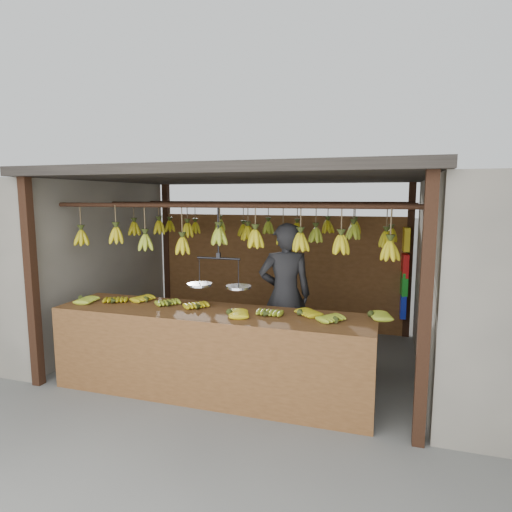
% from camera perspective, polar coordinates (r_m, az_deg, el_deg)
% --- Properties ---
extents(ground, '(80.00, 80.00, 0.00)m').
position_cam_1_polar(ground, '(5.80, -0.90, -13.24)').
color(ground, '#5B5B57').
extents(stall, '(4.30, 3.30, 2.40)m').
position_cam_1_polar(stall, '(5.72, 0.08, 6.71)').
color(stall, black).
rests_on(stall, ground).
extents(neighbor_left, '(3.00, 3.00, 2.30)m').
position_cam_1_polar(neighbor_left, '(7.43, -28.35, -0.32)').
color(neighbor_left, slate).
rests_on(neighbor_left, ground).
extents(counter, '(3.47, 0.77, 0.96)m').
position_cam_1_polar(counter, '(4.50, -6.57, -10.02)').
color(counter, brown).
rests_on(counter, ground).
extents(hanging_bananas, '(3.63, 2.22, 0.40)m').
position_cam_1_polar(hanging_bananas, '(5.43, -0.91, 3.03)').
color(hanging_bananas, '#AF9F12').
rests_on(hanging_bananas, ground).
extents(balance_scale, '(0.70, 0.26, 0.86)m').
position_cam_1_polar(balance_scale, '(4.56, -4.99, -3.38)').
color(balance_scale, black).
rests_on(balance_scale, ground).
extents(vendor, '(0.76, 0.63, 1.78)m').
position_cam_1_polar(vendor, '(5.28, 3.90, -5.24)').
color(vendor, '#262628').
rests_on(vendor, ground).
extents(bag_bundles, '(0.08, 0.26, 1.32)m').
position_cam_1_polar(bag_bundles, '(6.59, 19.19, -2.26)').
color(bag_bundles, yellow).
rests_on(bag_bundles, ground).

